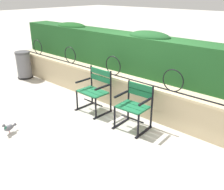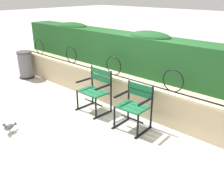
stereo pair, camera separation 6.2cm
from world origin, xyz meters
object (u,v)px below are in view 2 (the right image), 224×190
park_chair_left (96,89)px  pigeon_near_chairs (9,127)px  park_chair_right (135,105)px  trash_bin (26,65)px

park_chair_left → pigeon_near_chairs: size_ratio=3.12×
park_chair_left → park_chair_right: (1.06, -0.03, -0.02)m
pigeon_near_chairs → park_chair_right: bearing=47.4°
pigeon_near_chairs → trash_bin: size_ratio=0.37×
park_chair_left → pigeon_near_chairs: (-0.49, -1.71, -0.36)m
pigeon_near_chairs → trash_bin: trash_bin is taller
park_chair_right → pigeon_near_chairs: (-1.55, -1.68, -0.34)m
pigeon_near_chairs → trash_bin: 3.18m
park_chair_left → trash_bin: bearing=177.6°
pigeon_near_chairs → trash_bin: bearing=144.5°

